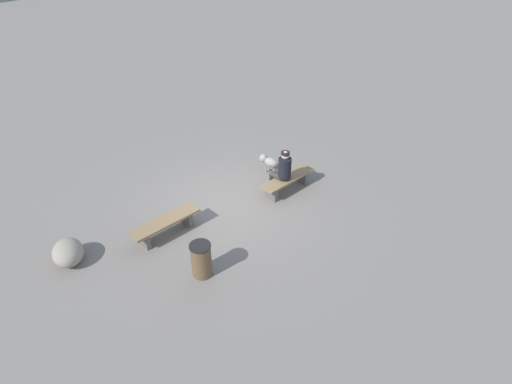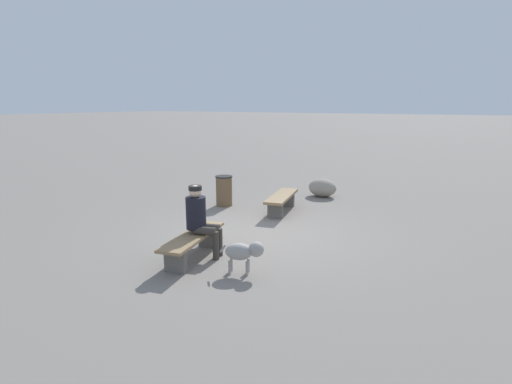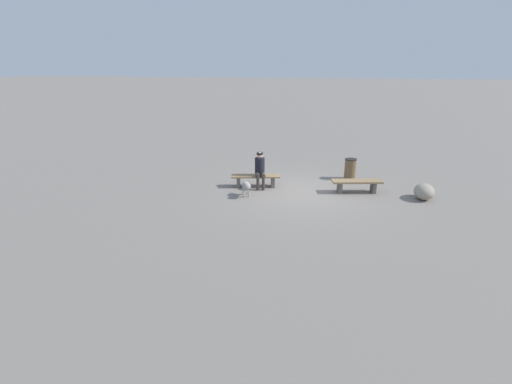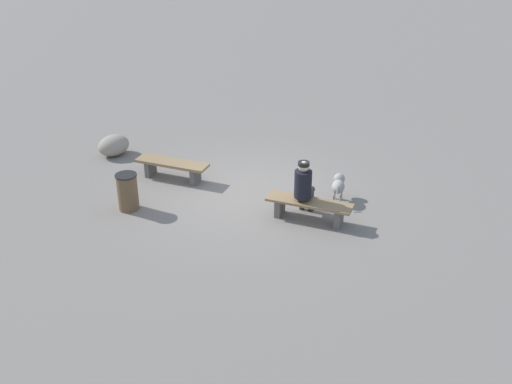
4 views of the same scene
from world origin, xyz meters
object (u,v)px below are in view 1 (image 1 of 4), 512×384
Objects in this scene: bench_right at (288,181)px; boulder at (68,252)px; dog at (269,161)px; trash_bin at (201,260)px; bench_left at (166,224)px; seated_person at (283,169)px.

bench_right is 2.17× the size of boulder.
boulder reaches higher than bench_right.
dog is 4.55m from trash_bin.
bench_left is 0.98× the size of bench_right.
trash_bin is (0.20, -1.65, 0.08)m from bench_left.
bench_right is at bearing -11.15° from bench_left.
bench_left is 3.50m from seated_person.
trash_bin is (-3.44, -1.75, 0.10)m from bench_right.
boulder is (-5.83, 0.13, -0.05)m from bench_right.
dog reaches higher than bench_right.
boulder is at bearing 76.62° from dog.
dog is at bearing 5.56° from bench_left.
bench_right is 1.14m from dog.
seated_person is 1.90× the size of dog.
seated_person is at bearing 28.61° from trash_bin.
bench_left is 1.38× the size of seated_person.
boulder is at bearing 162.87° from seated_person.
seated_person is at bearing 155.38° from bench_right.
trash_bin is at bearing -38.05° from boulder.
dog is 0.81× the size of boulder.
dog is at bearing 9.65° from boulder.
bench_left is at bearing 85.30° from dog.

